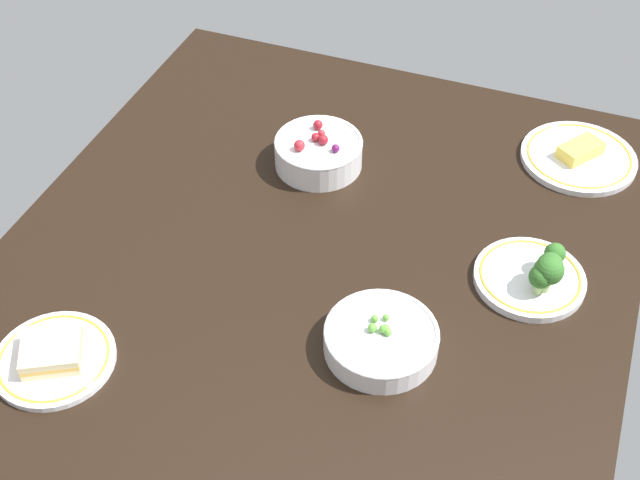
{
  "coord_description": "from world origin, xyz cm",
  "views": [
    {
      "loc": [
        99.87,
        37.82,
        109.99
      ],
      "look_at": [
        0.0,
        0.0,
        6.0
      ],
      "focal_mm": 48.16,
      "sensor_mm": 36.0,
      "label": 1
    }
  ],
  "objects_px": {
    "bowl_peas": "(381,339)",
    "plate_cheese": "(579,156)",
    "plate_broccoli": "(536,275)",
    "plate_sandwich": "(53,357)",
    "bowl_berries": "(318,152)"
  },
  "relations": [
    {
      "from": "bowl_peas",
      "to": "plate_broccoli",
      "type": "bearing_deg",
      "value": 138.0
    },
    {
      "from": "plate_cheese",
      "to": "plate_sandwich",
      "type": "distance_m",
      "value": 1.04
    },
    {
      "from": "plate_broccoli",
      "to": "plate_cheese",
      "type": "distance_m",
      "value": 0.36
    },
    {
      "from": "plate_cheese",
      "to": "plate_sandwich",
      "type": "bearing_deg",
      "value": -40.87
    },
    {
      "from": "plate_broccoli",
      "to": "plate_sandwich",
      "type": "bearing_deg",
      "value": -57.34
    },
    {
      "from": "plate_cheese",
      "to": "bowl_berries",
      "type": "height_order",
      "value": "bowl_berries"
    },
    {
      "from": "plate_broccoli",
      "to": "plate_sandwich",
      "type": "xyz_separation_m",
      "value": [
        0.42,
        -0.66,
        -0.01
      ]
    },
    {
      "from": "plate_sandwich",
      "to": "plate_broccoli",
      "type": "bearing_deg",
      "value": 122.66
    },
    {
      "from": "plate_broccoli",
      "to": "plate_cheese",
      "type": "xyz_separation_m",
      "value": [
        -0.36,
        0.02,
        -0.01
      ]
    },
    {
      "from": "plate_broccoli",
      "to": "bowl_berries",
      "type": "height_order",
      "value": "plate_broccoli"
    },
    {
      "from": "bowl_berries",
      "to": "bowl_peas",
      "type": "height_order",
      "value": "bowl_berries"
    },
    {
      "from": "plate_broccoli",
      "to": "bowl_peas",
      "type": "height_order",
      "value": "plate_broccoli"
    },
    {
      "from": "bowl_berries",
      "to": "plate_broccoli",
      "type": "bearing_deg",
      "value": 69.32
    },
    {
      "from": "bowl_peas",
      "to": "plate_cheese",
      "type": "bearing_deg",
      "value": 159.48
    },
    {
      "from": "plate_cheese",
      "to": "bowl_peas",
      "type": "xyz_separation_m",
      "value": [
        0.58,
        -0.22,
        0.01
      ]
    }
  ]
}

